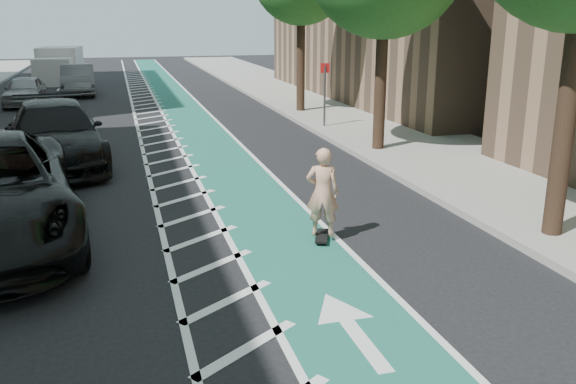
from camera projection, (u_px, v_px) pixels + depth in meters
name	position (u px, v px, depth m)	size (l,w,h in m)	color
ground	(122.00, 276.00, 9.98)	(120.00, 120.00, 0.00)	black
bike_lane	(211.00, 147.00, 20.02)	(2.00, 90.00, 0.01)	#1B5E4B
buffer_strip	(165.00, 149.00, 19.63)	(1.40, 90.00, 0.01)	silver
sidewalk_right	(393.00, 135.00, 21.67)	(5.00, 90.00, 0.15)	gray
curb_right	(328.00, 138.00, 21.04)	(0.12, 90.00, 0.16)	gray
sign_post	(325.00, 94.00, 22.69)	(0.35, 0.08, 2.47)	#4C4C4C
skateboard	(322.00, 236.00, 11.57)	(0.49, 0.80, 0.10)	black
skateboarder	(323.00, 192.00, 11.33)	(0.62, 0.41, 1.70)	tan
suv_far	(55.00, 135.00, 17.23)	(2.51, 6.18, 1.79)	black
car_silver	(25.00, 91.00, 29.28)	(1.66, 4.13, 1.41)	gray
car_grey	(78.00, 80.00, 33.41)	(1.71, 4.92, 1.62)	#5B5B60
pedestrian	(507.00, 126.00, 17.49)	(0.91, 0.71, 1.88)	black
box_truck	(59.00, 67.00, 39.62)	(2.87, 5.57, 2.24)	silver
barrel_b	(54.00, 123.00, 21.80)	(0.73, 0.73, 0.99)	#E4440C
barrel_c	(49.00, 121.00, 22.69)	(0.60, 0.60, 0.81)	#E4440C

